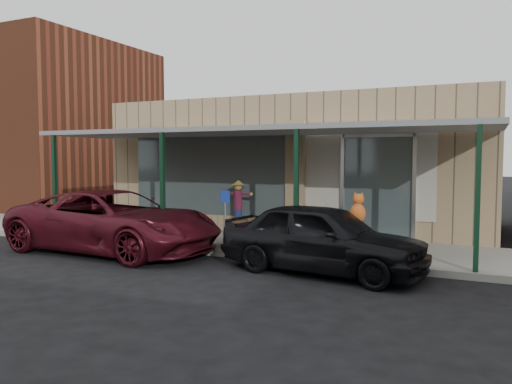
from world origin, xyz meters
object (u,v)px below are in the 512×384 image
at_px(barrel_pumpkin, 149,225).
at_px(handicap_sign, 225,211).
at_px(barrel_scarecrow, 238,215).
at_px(car_maroon, 114,221).
at_px(parked_sedan, 323,238).

distance_m(barrel_pumpkin, handicap_sign, 3.14).
distance_m(barrel_scarecrow, handicap_sign, 2.38).
xyz_separation_m(barrel_scarecrow, car_maroon, (-1.84, -3.23, 0.10)).
xyz_separation_m(barrel_pumpkin, car_maroon, (0.35, -1.87, 0.35)).
bearing_deg(handicap_sign, car_maroon, -140.68).
xyz_separation_m(handicap_sign, parked_sedan, (2.80, -1.00, -0.32)).
relative_size(barrel_scarecrow, barrel_pumpkin, 1.95).
bearing_deg(parked_sedan, handicap_sign, 78.61).
bearing_deg(handicap_sign, parked_sedan, -1.51).
distance_m(barrel_scarecrow, car_maroon, 3.72).
relative_size(parked_sedan, car_maroon, 0.80).
height_order(parked_sedan, car_maroon, parked_sedan).
distance_m(barrel_pumpkin, parked_sedan, 6.06).
relative_size(handicap_sign, car_maroon, 0.25).
height_order(barrel_scarecrow, handicap_sign, barrel_scarecrow).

